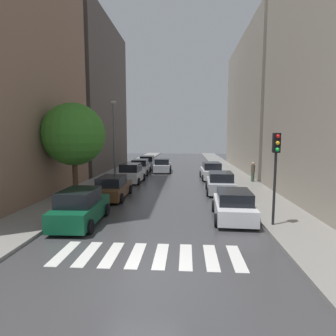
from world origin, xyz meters
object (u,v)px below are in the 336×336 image
(parked_car_left_fifth, at_px, (147,162))
(parked_car_right_nearest, at_px, (234,206))
(parked_car_left_fourth, at_px, (140,167))
(lamp_post_left, at_px, (114,135))
(pedestrian_foreground, at_px, (253,171))
(parked_car_left_nearest, at_px, (81,208))
(car_midroad, at_px, (162,166))
(traffic_light_right_corner, at_px, (276,158))
(parked_car_right_second, at_px, (220,183))
(parked_car_right_third, at_px, (211,171))
(parked_car_left_second, at_px, (113,188))
(street_tree_left, at_px, (74,135))
(parked_car_left_third, at_px, (131,174))

(parked_car_left_fifth, distance_m, parked_car_right_nearest, 23.57)
(parked_car_left_fourth, xyz_separation_m, lamp_post_left, (-1.67, -4.98, 3.63))
(pedestrian_foreground, bearing_deg, parked_car_left_nearest, 6.00)
(car_midroad, xyz_separation_m, traffic_light_right_corner, (6.97, -19.86, 2.52))
(parked_car_right_nearest, relative_size, car_midroad, 0.95)
(parked_car_right_second, relative_size, parked_car_right_third, 0.98)
(parked_car_left_nearest, distance_m, parked_car_left_second, 5.74)
(parked_car_right_nearest, relative_size, street_tree_left, 0.66)
(parked_car_right_nearest, bearing_deg, traffic_light_right_corner, -124.61)
(parked_car_right_second, xyz_separation_m, parked_car_right_third, (-0.09, 6.72, 0.04))
(parked_car_left_third, distance_m, parked_car_left_fifth, 11.25)
(parked_car_left_nearest, distance_m, parked_car_right_third, 16.60)
(parked_car_right_third, xyz_separation_m, car_midroad, (-5.37, 5.16, -0.03))
(parked_car_left_fourth, height_order, lamp_post_left, lamp_post_left)
(parked_car_left_nearest, height_order, parked_car_left_third, parked_car_left_third)
(parked_car_right_second, bearing_deg, lamp_post_left, 63.80)
(car_midroad, bearing_deg, parked_car_left_third, 161.81)
(parked_car_left_fourth, xyz_separation_m, parked_car_right_third, (7.73, -3.43, 0.02))
(parked_car_right_second, relative_size, traffic_light_right_corner, 0.99)
(parked_car_left_fifth, bearing_deg, lamp_post_left, 170.73)
(parked_car_left_fourth, xyz_separation_m, traffic_light_right_corner, (9.33, -18.13, 2.51))
(parked_car_right_nearest, distance_m, pedestrian_foreground, 11.98)
(parked_car_left_nearest, relative_size, traffic_light_right_corner, 1.02)
(parked_car_left_fifth, distance_m, pedestrian_foreground, 15.68)
(parked_car_right_second, bearing_deg, parked_car_left_nearest, 138.23)
(parked_car_left_nearest, xyz_separation_m, car_midroad, (2.31, 19.88, -0.05))
(street_tree_left, bearing_deg, parked_car_right_third, 42.12)
(parked_car_left_third, relative_size, lamp_post_left, 0.55)
(parked_car_left_second, height_order, traffic_light_right_corner, traffic_light_right_corner)
(parked_car_left_fourth, height_order, parked_car_right_nearest, parked_car_left_fourth)
(parked_car_left_nearest, height_order, parked_car_right_nearest, parked_car_left_nearest)
(car_midroad, distance_m, pedestrian_foreground, 11.50)
(parked_car_left_fourth, xyz_separation_m, parked_car_right_nearest, (7.68, -16.88, -0.06))
(pedestrian_foreground, distance_m, lamp_post_left, 13.42)
(parked_car_right_nearest, xyz_separation_m, pedestrian_foreground, (3.63, 11.41, 0.37))
(parked_car_right_second, relative_size, pedestrian_foreground, 2.39)
(parked_car_right_second, bearing_deg, pedestrian_foreground, -34.48)
(parked_car_left_third, height_order, traffic_light_right_corner, traffic_light_right_corner)
(parked_car_left_fourth, bearing_deg, parked_car_left_nearest, 178.78)
(parked_car_left_second, distance_m, car_midroad, 14.32)
(parked_car_left_fourth, relative_size, parked_car_right_third, 1.03)
(parked_car_left_second, xyz_separation_m, parked_car_right_third, (7.63, 8.98, 0.07))
(parked_car_left_third, distance_m, pedestrian_foreground, 11.22)
(traffic_light_right_corner, bearing_deg, parked_car_right_third, 96.20)
(street_tree_left, distance_m, traffic_light_right_corner, 13.04)
(parked_car_left_nearest, height_order, parked_car_left_fifth, parked_car_left_nearest)
(lamp_post_left, bearing_deg, pedestrian_foreground, -2.18)
(car_midroad, height_order, street_tree_left, street_tree_left)
(parked_car_right_nearest, height_order, street_tree_left, street_tree_left)
(parked_car_left_fifth, relative_size, parked_car_right_nearest, 1.03)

